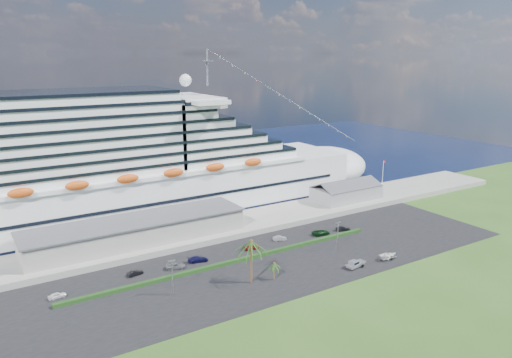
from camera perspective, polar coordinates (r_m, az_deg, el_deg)
ground at (r=121.85m, az=4.55°, el=-11.36°), size 420.00×420.00×0.00m
asphalt_lot at (r=129.97m, az=1.62°, el=-9.60°), size 140.00×38.00×0.12m
wharf at (r=152.87m, az=-4.47°, el=-5.58°), size 240.00×20.00×1.80m
water at (r=233.54m, az=-14.85°, el=0.70°), size 420.00×160.00×0.02m
cruise_ship at (r=162.16m, az=-15.33°, el=0.92°), size 191.00×38.00×54.00m
terminal_building at (r=142.35m, az=-13.47°, el=-5.70°), size 61.00×15.00×6.30m
port_shed at (r=180.66m, az=10.25°, el=-1.49°), size 24.00×12.31×7.37m
flagpole at (r=192.04m, az=14.29°, el=0.42°), size 1.08×0.16×12.00m
hedge at (r=129.81m, az=-2.61°, el=-9.40°), size 88.00×1.10×0.90m
lamp_post_left at (r=113.34m, az=-9.55°, el=-10.59°), size 1.60×0.35×8.27m
lamp_post_right at (r=137.27m, az=9.33°, el=-6.09°), size 1.60×0.35×8.27m
palm_tall at (r=116.00m, az=-0.56°, el=-7.71°), size 8.82×8.82×11.13m
palm_short at (r=119.77m, az=2.11°, el=-9.87°), size 3.53×3.53×4.56m
parked_car_0 at (r=120.73m, az=-21.78°, el=-12.25°), size 3.96×1.91×1.30m
parked_car_1 at (r=126.40m, az=-13.67°, el=-10.39°), size 4.06×1.89×1.29m
parked_car_2 at (r=128.12m, az=-9.15°, el=-9.79°), size 5.38×3.66×1.37m
parked_car_3 at (r=131.16m, az=-6.66°, el=-9.08°), size 5.54×3.27×1.50m
parked_car_4 at (r=138.12m, az=-0.47°, el=-7.75°), size 4.56×2.06×1.52m
parked_car_5 at (r=144.60m, az=2.75°, el=-6.78°), size 4.23×2.91×1.32m
parked_car_6 at (r=149.89m, az=7.44°, el=-6.08°), size 5.74×3.23×1.52m
parked_car_7 at (r=154.40m, az=9.93°, el=-5.60°), size 4.96×3.52×1.33m
pickup_truck at (r=129.37m, az=11.30°, el=-9.48°), size 5.59×2.72×1.89m
boat_trailer at (r=136.05m, az=14.88°, el=-8.43°), size 6.09×4.08×1.73m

